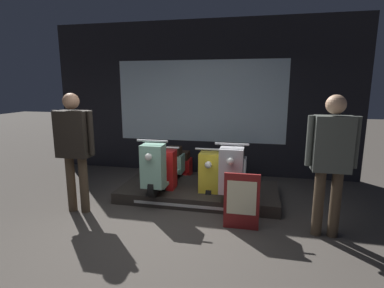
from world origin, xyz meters
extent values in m
plane|color=#423D38|center=(0.00, 0.00, 0.00)|extent=(30.00, 30.00, 0.00)
cube|color=black|center=(0.00, 3.05, 1.60)|extent=(6.50, 0.08, 3.20)
cube|color=silver|center=(0.00, 3.00, 1.55)|extent=(3.57, 0.01, 1.70)
cube|color=#2D2823|center=(0.27, 1.54, 0.09)|extent=(2.65, 1.21, 0.18)
cube|color=silver|center=(0.27, 0.93, 0.08)|extent=(1.85, 0.01, 0.05)
cylinder|color=black|center=(-0.33, 0.93, 0.33)|extent=(0.09, 0.30, 0.30)
cylinder|color=black|center=(-0.33, 2.15, 0.33)|extent=(0.09, 0.30, 0.30)
cube|color=#8EC6AD|center=(-0.33, 1.54, 0.32)|extent=(0.32, 1.13, 0.05)
cube|color=#8EC6AD|center=(-0.33, 0.95, 0.68)|extent=(0.34, 0.27, 0.66)
cube|color=#8EC6AD|center=(-0.33, 2.12, 0.41)|extent=(0.35, 0.32, 0.35)
cube|color=black|center=(-0.33, 2.12, 0.66)|extent=(0.26, 0.29, 0.15)
cylinder|color=silver|center=(-0.33, 0.94, 1.07)|extent=(0.48, 0.03, 0.03)
sphere|color=white|center=(-0.33, 0.76, 0.87)|extent=(0.11, 0.11, 0.11)
cylinder|color=black|center=(0.86, 0.93, 0.33)|extent=(0.09, 0.30, 0.30)
cylinder|color=black|center=(0.86, 2.15, 0.33)|extent=(0.09, 0.30, 0.30)
cube|color=#BCBCC1|center=(0.86, 1.54, 0.32)|extent=(0.32, 1.13, 0.05)
cube|color=#BCBCC1|center=(0.86, 0.95, 0.68)|extent=(0.34, 0.27, 0.66)
cube|color=#BCBCC1|center=(0.86, 2.12, 0.41)|extent=(0.35, 0.32, 0.35)
cube|color=black|center=(0.86, 2.12, 0.66)|extent=(0.26, 0.29, 0.15)
cylinder|color=silver|center=(0.86, 0.94, 1.07)|extent=(0.48, 0.03, 0.03)
sphere|color=white|center=(0.86, 0.76, 0.87)|extent=(0.11, 0.11, 0.11)
cylinder|color=black|center=(-0.27, 1.35, 0.15)|extent=(0.09, 0.30, 0.30)
cylinder|color=black|center=(-0.27, 2.57, 0.15)|extent=(0.09, 0.30, 0.30)
cube|color=red|center=(-0.27, 1.96, 0.14)|extent=(0.32, 1.13, 0.05)
cube|color=red|center=(-0.27, 1.37, 0.50)|extent=(0.34, 0.27, 0.66)
cube|color=red|center=(-0.27, 2.55, 0.23)|extent=(0.35, 0.32, 0.35)
cube|color=black|center=(-0.27, 2.54, 0.48)|extent=(0.26, 0.29, 0.15)
cylinder|color=silver|center=(-0.27, 1.37, 0.89)|extent=(0.48, 0.03, 0.03)
sphere|color=white|center=(-0.27, 1.18, 0.68)|extent=(0.11, 0.11, 0.11)
cylinder|color=black|center=(0.49, 1.35, 0.15)|extent=(0.09, 0.30, 0.30)
cylinder|color=black|center=(0.49, 2.57, 0.15)|extent=(0.09, 0.30, 0.30)
cube|color=yellow|center=(0.49, 1.96, 0.14)|extent=(0.32, 1.13, 0.05)
cube|color=yellow|center=(0.49, 1.37, 0.50)|extent=(0.34, 0.27, 0.66)
cube|color=yellow|center=(0.49, 2.55, 0.23)|extent=(0.35, 0.32, 0.35)
cube|color=black|center=(0.49, 2.54, 0.48)|extent=(0.26, 0.29, 0.15)
cylinder|color=silver|center=(0.49, 1.37, 0.89)|extent=(0.48, 0.03, 0.03)
sphere|color=white|center=(0.49, 1.18, 0.68)|extent=(0.11, 0.11, 0.11)
cylinder|color=#473828|center=(-1.51, 0.59, 0.43)|extent=(0.13, 0.13, 0.86)
cylinder|color=#473828|center=(-1.30, 0.59, 0.43)|extent=(0.13, 0.13, 0.86)
cube|color=black|center=(-1.41, 0.59, 1.20)|extent=(0.48, 0.27, 0.68)
cylinder|color=black|center=(-1.69, 0.59, 1.22)|extent=(0.08, 0.08, 0.62)
cylinder|color=black|center=(-1.13, 0.59, 1.22)|extent=(0.08, 0.08, 0.62)
sphere|color=#A87A5B|center=(-1.41, 0.59, 1.67)|extent=(0.23, 0.23, 0.23)
cylinder|color=#473828|center=(2.00, 0.59, 0.43)|extent=(0.13, 0.13, 0.86)
cylinder|color=#473828|center=(2.20, 0.59, 0.43)|extent=(0.13, 0.13, 0.86)
cube|color=#474C47|center=(2.10, 0.59, 1.20)|extent=(0.44, 0.25, 0.68)
cylinder|color=#474C47|center=(1.84, 0.59, 1.23)|extent=(0.08, 0.08, 0.63)
cylinder|color=#474C47|center=(2.36, 0.59, 1.23)|extent=(0.08, 0.08, 0.63)
sphere|color=tan|center=(2.10, 0.59, 1.67)|extent=(0.23, 0.23, 0.23)
cube|color=maroon|center=(1.04, 0.54, 0.38)|extent=(0.47, 0.04, 0.77)
cube|color=beige|center=(1.04, 0.52, 0.44)|extent=(0.38, 0.01, 0.46)
camera|label=1|loc=(1.20, -3.24, 1.91)|focal=28.00mm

